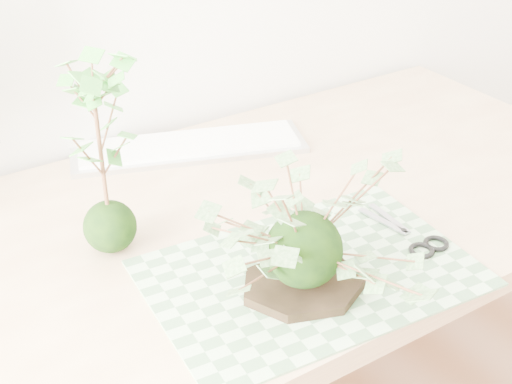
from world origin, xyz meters
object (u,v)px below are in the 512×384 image
desk (212,269)px  maple_kokedama (95,107)px  keyboard (189,146)px  ivy_kokedama (305,219)px

desk → maple_kokedama: (-0.16, 0.03, 0.33)m
desk → keyboard: (0.10, 0.26, 0.10)m
desk → keyboard: bearing=69.2°
ivy_kokedama → maple_kokedama: (-0.19, 0.25, 0.11)m
maple_kokedama → desk: bearing=-9.6°
desk → maple_kokedama: size_ratio=4.69×
ivy_kokedama → keyboard: ivy_kokedama is taller
keyboard → maple_kokedama: bearing=-118.8°
desk → maple_kokedama: bearing=170.4°
desk → ivy_kokedama: 0.31m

